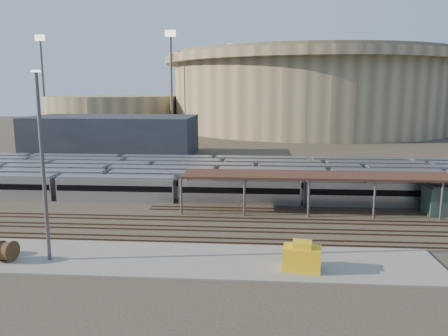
% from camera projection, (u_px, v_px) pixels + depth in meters
% --- Properties ---
extents(ground, '(420.00, 420.00, 0.00)m').
position_uv_depth(ground, '(240.00, 218.00, 57.86)').
color(ground, '#383026').
rests_on(ground, ground).
extents(apron, '(50.00, 9.00, 0.20)m').
position_uv_depth(apron, '(184.00, 260.00, 43.48)').
color(apron, gray).
rests_on(apron, ground).
extents(subway_trains, '(127.32, 23.90, 3.60)m').
position_uv_depth(subway_trains, '(237.00, 177.00, 75.78)').
color(subway_trains, '#BCBDC2').
rests_on(subway_trains, ground).
extents(inspection_shed, '(60.30, 6.00, 5.30)m').
position_uv_depth(inspection_shed, '(402.00, 178.00, 59.34)').
color(inspection_shed, '#535358').
rests_on(inspection_shed, ground).
extents(empty_tracks, '(170.00, 9.62, 0.18)m').
position_uv_depth(empty_tracks, '(238.00, 229.00, 52.94)').
color(empty_tracks, '#4C3323').
rests_on(empty_tracks, ground).
extents(stadium, '(124.00, 124.00, 32.50)m').
position_uv_depth(stadium, '(309.00, 90.00, 190.56)').
color(stadium, '#988C66').
rests_on(stadium, ground).
extents(secondary_arena, '(56.00, 56.00, 14.00)m').
position_uv_depth(secondary_arena, '(112.00, 112.00, 188.47)').
color(secondary_arena, '#988C66').
rests_on(secondary_arena, ground).
extents(service_building, '(42.00, 20.00, 10.00)m').
position_uv_depth(service_building, '(113.00, 135.00, 113.44)').
color(service_building, '#1E232D').
rests_on(service_building, ground).
extents(floodlight_0, '(4.00, 1.00, 38.40)m').
position_uv_depth(floodlight_0, '(171.00, 79.00, 164.28)').
color(floodlight_0, '#535358').
rests_on(floodlight_0, ground).
extents(floodlight_1, '(4.00, 1.00, 38.40)m').
position_uv_depth(floodlight_1, '(43.00, 80.00, 178.01)').
color(floodlight_1, '#535358').
rests_on(floodlight_1, ground).
extents(floodlight_3, '(4.00, 1.00, 38.40)m').
position_uv_depth(floodlight_3, '(232.00, 81.00, 211.93)').
color(floodlight_3, '#535358').
rests_on(floodlight_3, ground).
extents(cable_reel_west, '(1.50, 2.23, 2.05)m').
position_uv_depth(cable_reel_west, '(7.00, 251.00, 42.76)').
color(cable_reel_west, '#523720').
rests_on(cable_reel_west, apron).
extents(yard_light_pole, '(0.81, 0.36, 18.39)m').
position_uv_depth(yard_light_pole, '(43.00, 168.00, 41.66)').
color(yard_light_pole, '#535358').
rests_on(yard_light_pole, apron).
extents(yellow_equipment, '(3.80, 2.72, 2.18)m').
position_uv_depth(yellow_equipment, '(302.00, 258.00, 40.75)').
color(yellow_equipment, gold).
rests_on(yellow_equipment, apron).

